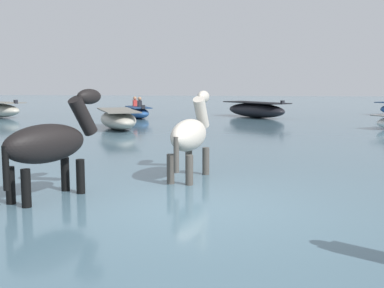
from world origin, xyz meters
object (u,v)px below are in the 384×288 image
Objects in this scene: horse_lead_black at (50,146)px; horse_trailing_pinto at (190,137)px; boat_mid_channel at (138,112)px; boat_far_offshore at (256,110)px; boat_near_port at (118,119)px.

horse_lead_black is 1.03× the size of horse_trailing_pinto.
horse_trailing_pinto is (1.88, 1.75, -0.03)m from horse_lead_black.
boat_far_offshore is at bearing 11.53° from boat_mid_channel.
horse_lead_black is 16.30m from boat_mid_channel.
horse_trailing_pinto is 9.78m from boat_near_port.
boat_mid_channel is 5.42m from boat_near_port.
boat_near_port is (-3.98, 8.92, -0.40)m from horse_trailing_pinto.
boat_mid_channel is 0.72× the size of boat_far_offshore.
horse_lead_black is at bearing -137.03° from horse_trailing_pinto.
horse_trailing_pinto is at bearing -65.94° from boat_near_port.
boat_mid_channel is (-2.68, 16.07, -0.49)m from horse_lead_black.
horse_lead_black reaches higher than boat_far_offshore.
horse_lead_black is 17.48m from boat_far_offshore.
boat_mid_channel reaches higher than boat_far_offshore.
boat_far_offshore is at bearing 80.18° from horse_lead_black.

